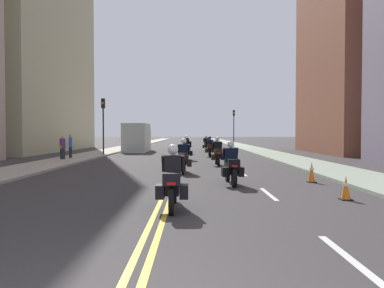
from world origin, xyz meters
TOP-DOWN VIEW (x-y plane):
  - ground_plane at (0.00, 48.00)m, footprint 264.00×264.00m
  - sidewalk_left at (-7.64, 48.00)m, footprint 2.91×144.00m
  - sidewalk_right at (7.64, 48.00)m, footprint 2.91×144.00m
  - centreline_yellow_inner at (-0.12, 48.00)m, footprint 0.12×132.00m
  - centreline_yellow_outer at (0.12, 48.00)m, footprint 0.12×132.00m
  - lane_dashes_white at (3.09, 29.00)m, footprint 0.14×56.40m
  - building_left_1 at (-15.84, 36.31)m, footprint 7.22×21.58m
  - motorcycle_0 at (0.27, 5.62)m, footprint 0.76×2.15m
  - motorcycle_1 at (2.15, 10.09)m, footprint 0.78×2.29m
  - motorcycle_2 at (0.35, 14.02)m, footprint 0.77×2.12m
  - motorcycle_3 at (2.21, 18.25)m, footprint 0.77×2.18m
  - motorcycle_4 at (0.41, 22.55)m, footprint 0.77×2.10m
  - motorcycle_5 at (2.13, 26.22)m, footprint 0.76×2.14m
  - motorcycle_6 at (0.22, 30.94)m, footprint 0.78×2.13m
  - motorcycle_7 at (2.17, 34.87)m, footprint 0.76×2.16m
  - traffic_cone_0 at (5.28, 10.75)m, footprint 0.32×0.32m
  - traffic_cone_1 at (5.05, 6.97)m, footprint 0.32×0.32m
  - traffic_light_near at (-6.58, 27.78)m, footprint 0.28×0.38m
  - traffic_light_far at (6.58, 49.61)m, footprint 0.28×0.38m
  - pedestrian_1 at (-7.95, 21.87)m, footprint 0.31×0.51m
  - pedestrian_2 at (-7.86, 23.27)m, footprint 0.30×0.40m
  - parked_truck at (-4.78, 34.90)m, footprint 2.20×6.50m

SIDE VIEW (x-z plane):
  - ground_plane at x=0.00m, z-range 0.00..0.00m
  - centreline_yellow_inner at x=-0.12m, z-range 0.00..0.01m
  - centreline_yellow_outer at x=0.12m, z-range 0.00..0.01m
  - lane_dashes_white at x=3.09m, z-range 0.00..0.01m
  - sidewalk_left at x=-7.64m, z-range 0.00..0.12m
  - sidewalk_right at x=7.64m, z-range 0.00..0.12m
  - traffic_cone_1 at x=5.05m, z-range 0.00..0.67m
  - traffic_cone_0 at x=5.28m, z-range 0.00..0.79m
  - motorcycle_4 at x=0.41m, z-range -0.14..1.42m
  - motorcycle_5 at x=2.13m, z-range -0.15..1.46m
  - motorcycle_1 at x=2.15m, z-range -0.14..1.46m
  - motorcycle_0 at x=0.27m, z-range -0.14..1.46m
  - motorcycle_6 at x=0.22m, z-range -0.15..1.47m
  - motorcycle_2 at x=0.35m, z-range -0.14..1.48m
  - motorcycle_3 at x=2.21m, z-range -0.15..1.51m
  - motorcycle_7 at x=2.17m, z-range -0.14..1.50m
  - pedestrian_1 at x=-7.95m, z-range 0.03..1.76m
  - pedestrian_2 at x=-7.86m, z-range 0.03..1.82m
  - parked_truck at x=-4.78m, z-range -0.13..2.67m
  - traffic_light_near at x=-6.58m, z-range 0.90..5.61m
  - traffic_light_far at x=6.58m, z-range 0.94..6.01m
  - building_left_1 at x=-15.84m, z-range 0.00..30.89m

